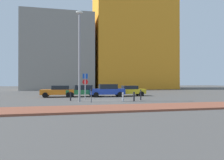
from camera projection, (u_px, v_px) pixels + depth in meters
ground_plane at (105, 100)px, 19.63m from camera, size 120.00×120.00×0.00m
sidewalk_brick at (120, 108)px, 13.65m from camera, size 40.00×3.26×0.14m
parked_car_orange at (58, 91)px, 23.86m from camera, size 3.99×2.03×1.43m
parked_car_green at (82, 91)px, 24.53m from camera, size 4.13×2.20×1.47m
parked_car_blue at (107, 90)px, 24.42m from camera, size 4.41×2.03×1.60m
parked_car_yellow at (129, 91)px, 25.62m from camera, size 4.15×1.95×1.38m
parking_sign_post at (85, 83)px, 20.79m from camera, size 0.60×0.10×2.83m
parking_meter at (91, 93)px, 17.79m from camera, size 0.18×0.14×1.34m
street_lamp at (80, 49)px, 18.48m from camera, size 0.70×0.36×8.79m
traffic_bollard_near at (71, 96)px, 19.28m from camera, size 0.13×0.13×0.90m
traffic_bollard_mid at (134, 96)px, 19.02m from camera, size 0.16×0.16×0.92m
traffic_bollard_far at (141, 95)px, 19.98m from camera, size 0.13×0.13×1.10m
traffic_bollard_edge at (123, 97)px, 18.82m from camera, size 0.16×0.16×0.89m
building_colorful_midrise at (132, 35)px, 50.66m from camera, size 19.67×13.36×28.59m
building_under_construction at (60, 54)px, 46.18m from camera, size 15.59×11.90×17.21m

